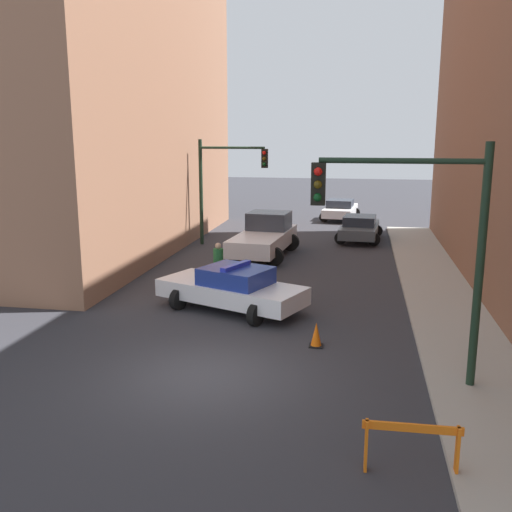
% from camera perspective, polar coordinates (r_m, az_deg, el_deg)
% --- Properties ---
extents(ground_plane, '(120.00, 120.00, 0.00)m').
position_cam_1_polar(ground_plane, '(13.50, -5.18, -11.80)').
color(ground_plane, '#2D2D33').
extents(sidewalk_right, '(2.40, 44.00, 0.12)m').
position_cam_1_polar(sidewalk_right, '(13.35, 22.14, -12.72)').
color(sidewalk_right, '#9E998E').
rests_on(sidewalk_right, ground_plane).
extents(building_corner_left, '(14.00, 20.00, 21.24)m').
position_cam_1_polar(building_corner_left, '(30.54, -21.56, 21.06)').
color(building_corner_left, '#93664C').
rests_on(building_corner_left, ground_plane).
extents(traffic_light_near, '(3.64, 0.35, 5.20)m').
position_cam_1_polar(traffic_light_near, '(12.43, 16.46, 2.67)').
color(traffic_light_near, black).
rests_on(traffic_light_near, sidewalk_right).
extents(traffic_light_far, '(3.44, 0.35, 5.20)m').
position_cam_1_polar(traffic_light_far, '(28.22, -3.39, 7.91)').
color(traffic_light_far, black).
rests_on(traffic_light_far, ground_plane).
extents(police_car, '(5.05, 3.49, 1.52)m').
position_cam_1_polar(police_car, '(17.92, -2.38, -3.22)').
color(police_car, white).
rests_on(police_car, ground_plane).
extents(white_truck, '(2.95, 5.56, 1.90)m').
position_cam_1_polar(white_truck, '(25.94, 0.86, 2.01)').
color(white_truck, silver).
rests_on(white_truck, ground_plane).
extents(parked_car_near, '(2.48, 4.42, 1.31)m').
position_cam_1_polar(parked_car_near, '(30.21, 10.32, 2.82)').
color(parked_car_near, '#474C51').
rests_on(parked_car_near, ground_plane).
extents(parked_car_mid, '(2.54, 4.45, 1.31)m').
position_cam_1_polar(parked_car_mid, '(37.42, 8.43, 4.66)').
color(parked_car_mid, silver).
rests_on(parked_car_mid, ground_plane).
extents(pedestrian_crossing, '(0.39, 0.39, 1.66)m').
position_cam_1_polar(pedestrian_crossing, '(20.51, -3.78, -0.87)').
color(pedestrian_crossing, '#474C66').
rests_on(pedestrian_crossing, ground_plane).
extents(barrier_mid, '(1.60, 0.19, 0.90)m').
position_cam_1_polar(barrier_mid, '(10.01, 15.30, -17.32)').
color(barrier_mid, orange).
rests_on(barrier_mid, ground_plane).
extents(traffic_cone, '(0.36, 0.36, 0.66)m').
position_cam_1_polar(traffic_cone, '(15.12, 6.04, -7.85)').
color(traffic_cone, black).
rests_on(traffic_cone, ground_plane).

